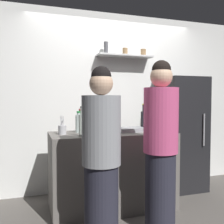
% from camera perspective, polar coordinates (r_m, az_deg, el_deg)
% --- Properties ---
extents(ground_plane, '(5.28, 5.28, 0.00)m').
position_cam_1_polar(ground_plane, '(3.04, 8.16, -23.18)').
color(ground_plane, '#59544F').
extents(back_wall_assembly, '(4.80, 0.32, 2.60)m').
position_cam_1_polar(back_wall_assembly, '(3.89, 0.14, 2.40)').
color(back_wall_assembly, white).
rests_on(back_wall_assembly, ground).
extents(refrigerator, '(0.59, 0.61, 1.65)m').
position_cam_1_polar(refrigerator, '(3.98, 15.07, -4.59)').
color(refrigerator, black).
rests_on(refrigerator, ground).
extents(counter, '(1.49, 0.67, 0.93)m').
position_cam_1_polar(counter, '(3.24, 0.00, -12.74)').
color(counter, '#66605B').
rests_on(counter, ground).
extents(baking_pan, '(0.34, 0.24, 0.05)m').
position_cam_1_polar(baking_pan, '(3.23, 4.16, -3.93)').
color(baking_pan, gray).
rests_on(baking_pan, counter).
extents(utensil_holder, '(0.09, 0.09, 0.22)m').
position_cam_1_polar(utensil_holder, '(3.02, -10.98, -3.86)').
color(utensil_holder, '#B2B2B7').
rests_on(utensil_holder, counter).
extents(wine_bottle_green_glass, '(0.07, 0.07, 0.32)m').
position_cam_1_polar(wine_bottle_green_glass, '(3.02, -5.29, -2.46)').
color(wine_bottle_green_glass, '#19471E').
rests_on(wine_bottle_green_glass, counter).
extents(wine_bottle_dark_glass, '(0.07, 0.07, 0.34)m').
position_cam_1_polar(wine_bottle_dark_glass, '(3.48, 6.98, -1.67)').
color(wine_bottle_dark_glass, black).
rests_on(wine_bottle_dark_glass, counter).
extents(wine_bottle_pale_glass, '(0.06, 0.06, 0.33)m').
position_cam_1_polar(wine_bottle_pale_glass, '(2.81, -6.75, -2.82)').
color(wine_bottle_pale_glass, '#B2BFB2').
rests_on(wine_bottle_pale_glass, counter).
extents(wine_bottle_amber_glass, '(0.07, 0.07, 0.28)m').
position_cam_1_polar(wine_bottle_amber_glass, '(3.26, -7.08, -2.45)').
color(wine_bottle_amber_glass, '#472814').
rests_on(wine_bottle_amber_glass, counter).
extents(water_bottle_plastic, '(0.08, 0.08, 0.26)m').
position_cam_1_polar(water_bottle_plastic, '(3.14, -7.36, -2.46)').
color(water_bottle_plastic, silver).
rests_on(water_bottle_plastic, counter).
extents(person_pink_top, '(0.34, 0.34, 1.72)m').
position_cam_1_polar(person_pink_top, '(2.61, 10.73, -7.81)').
color(person_pink_top, '#262633').
rests_on(person_pink_top, ground).
extents(person_grey_hoodie, '(0.34, 0.34, 1.62)m').
position_cam_1_polar(person_grey_hoodie, '(2.29, -2.38, -10.72)').
color(person_grey_hoodie, '#262633').
rests_on(person_grey_hoodie, ground).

